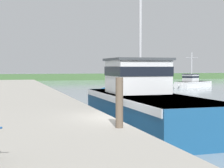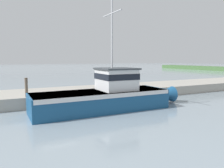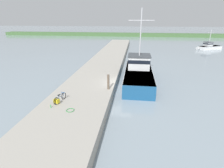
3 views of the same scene
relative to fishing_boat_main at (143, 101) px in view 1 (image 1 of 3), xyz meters
name	(u,v)px [view 1 (image 1 of 3)]	position (x,y,z in m)	size (l,w,h in m)	color
ground_plane	(132,143)	(-1.88, -3.57, -1.14)	(320.00, 320.00, 0.00)	#84939E
dock_pier	(35,136)	(-5.33, -3.57, -0.66)	(5.58, 80.00, 0.97)	#A39E93
far_shoreline	(159,76)	(28.12, 59.43, -0.47)	(180.00, 5.00, 1.35)	#426638
fishing_boat_main	(143,101)	(0.00, 0.00, 0.00)	(3.37, 12.30, 8.66)	navy
boat_blue_far	(192,83)	(18.21, 26.93, -0.47)	(7.14, 4.64, 4.83)	silver
mooring_post	(119,103)	(-3.00, -5.55, 0.57)	(0.23, 0.23, 1.50)	brown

